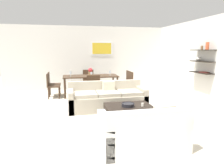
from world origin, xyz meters
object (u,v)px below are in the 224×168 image
(candle_jar, at_px, (143,105))
(dining_chair_right_near, at_px, (128,82))
(dining_chair_right_far, at_px, (125,80))
(centerpiece_vase, at_px, (90,72))
(dining_chair_head, at_px, (88,79))
(dining_chair_left_near, at_px, (51,84))
(loveseat_white, at_px, (143,132))
(dining_chair_foot, at_px, (93,86))
(wine_glass_right_near, at_px, (110,72))
(dining_chair_left_far, at_px, (52,82))
(wine_glass_left_far, at_px, (70,72))
(wine_glass_head, at_px, (89,72))
(decorative_bowl, at_px, (128,105))
(wine_glass_left_near, at_px, (71,73))
(dining_table, at_px, (91,77))
(sofa_beige, at_px, (107,99))
(wine_glass_foot, at_px, (92,73))
(coffee_table, at_px, (129,114))

(candle_jar, distance_m, dining_chair_right_near, 3.01)
(dining_chair_right_far, xyz_separation_m, centerpiece_vase, (-1.43, -0.21, 0.39))
(dining_chair_head, height_order, dining_chair_left_near, same)
(loveseat_white, xyz_separation_m, candle_jar, (0.45, 1.24, 0.13))
(dining_chair_foot, bearing_deg, wine_glass_right_near, 45.01)
(dining_chair_left_far, height_order, wine_glass_left_far, wine_glass_left_far)
(dining_chair_right_near, bearing_deg, wine_glass_head, 158.15)
(dining_chair_head, xyz_separation_m, dining_chair_left_far, (-1.42, -0.65, 0.00))
(wine_glass_head, height_order, centerpiece_vase, centerpiece_vase)
(loveseat_white, relative_size, decorative_bowl, 4.72)
(wine_glass_left_near, bearing_deg, loveseat_white, -74.59)
(dining_chair_left_near, bearing_deg, dining_chair_foot, -24.45)
(dining_chair_head, bearing_deg, centerpiece_vase, -90.38)
(decorative_bowl, xyz_separation_m, wine_glass_left_far, (-1.29, 3.21, 0.45))
(decorative_bowl, bearing_deg, loveseat_white, -94.89)
(decorative_bowl, height_order, centerpiece_vase, centerpiece_vase)
(dining_chair_right_far, relative_size, dining_chair_right_near, 1.00)
(dining_table, bearing_deg, sofa_beige, -81.50)
(sofa_beige, bearing_deg, dining_chair_foot, 105.03)
(dining_chair_left_far, relative_size, wine_glass_foot, 5.14)
(dining_chair_right_near, bearing_deg, wine_glass_foot, -172.83)
(loveseat_white, distance_m, wine_glass_head, 4.82)
(wine_glass_left_far, bearing_deg, sofa_beige, -63.10)
(loveseat_white, height_order, dining_table, loveseat_white)
(candle_jar, bearing_deg, centerpiece_vase, 106.11)
(decorative_bowl, relative_size, candle_jar, 3.81)
(dining_chair_right_near, bearing_deg, dining_chair_foot, -155.55)
(dining_chair_right_far, distance_m, dining_chair_right_near, 0.39)
(dining_chair_right_far, bearing_deg, wine_glass_foot, -158.15)
(dining_chair_right_far, distance_m, wine_glass_head, 1.47)
(decorative_bowl, distance_m, wine_glass_foot, 2.82)
(coffee_table, relative_size, dining_chair_head, 1.26)
(dining_chair_right_far, bearing_deg, centerpiece_vase, -171.57)
(decorative_bowl, bearing_deg, dining_chair_head, 98.08)
(dining_chair_right_near, height_order, wine_glass_left_near, wine_glass_left_near)
(wine_glass_right_near, xyz_separation_m, wine_glass_foot, (-0.73, -0.27, -0.00))
(dining_chair_head, bearing_deg, dining_chair_left_near, -143.88)
(coffee_table, xyz_separation_m, dining_chair_right_near, (0.82, 2.88, 0.31))
(dining_table, height_order, wine_glass_head, wine_glass_head)
(dining_chair_right_far, bearing_deg, wine_glass_left_far, -177.66)
(coffee_table, relative_size, dining_chair_right_near, 1.26)
(dining_chair_left_far, bearing_deg, wine_glass_right_near, -8.00)
(dining_chair_left_near, height_order, dining_chair_right_near, same)
(wine_glass_left_far, bearing_deg, coffee_table, -67.23)
(dining_table, relative_size, wine_glass_head, 12.93)
(loveseat_white, bearing_deg, wine_glass_left_far, 104.71)
(dining_chair_right_far, bearing_deg, dining_chair_left_far, 180.00)
(dining_chair_left_near, distance_m, dining_chair_right_near, 2.84)
(decorative_bowl, bearing_deg, centerpiece_vase, 100.38)
(decorative_bowl, bearing_deg, dining_chair_left_near, 124.25)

